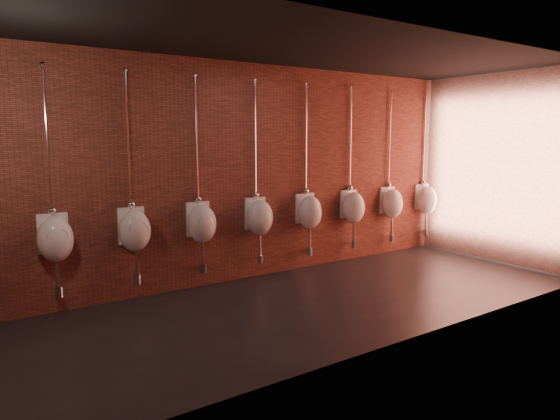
{
  "coord_description": "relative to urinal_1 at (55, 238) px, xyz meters",
  "views": [
    {
      "loc": [
        -3.61,
        -4.9,
        2.12
      ],
      "look_at": [
        0.35,
        0.9,
        1.1
      ],
      "focal_mm": 32.0,
      "sensor_mm": 36.0,
      "label": 1
    }
  ],
  "objects": [
    {
      "name": "urinal_1",
      "position": [
        0.0,
        0.0,
        0.0
      ],
      "size": [
        0.41,
        0.36,
        2.72
      ],
      "color": "white",
      "rests_on": "ground"
    },
    {
      "name": "urinal_6",
      "position": [
        4.73,
        0.0,
        0.0
      ],
      "size": [
        0.41,
        0.36,
        2.72
      ],
      "color": "white",
      "rests_on": "ground"
    },
    {
      "name": "ground",
      "position": [
        2.55,
        -1.35,
        -0.95
      ],
      "size": [
        8.5,
        8.5,
        0.0
      ],
      "primitive_type": "plane",
      "color": "black",
      "rests_on": "ground"
    },
    {
      "name": "urinal_7",
      "position": [
        5.68,
        0.0,
        0.0
      ],
      "size": [
        0.41,
        0.36,
        2.72
      ],
      "color": "white",
      "rests_on": "ground"
    },
    {
      "name": "urinal_2",
      "position": [
        0.95,
        0.0,
        0.0
      ],
      "size": [
        0.41,
        0.36,
        2.72
      ],
      "color": "white",
      "rests_on": "ground"
    },
    {
      "name": "urinal_5",
      "position": [
        3.78,
        0.0,
        0.0
      ],
      "size": [
        0.41,
        0.36,
        2.72
      ],
      "color": "white",
      "rests_on": "ground"
    },
    {
      "name": "urinal_8",
      "position": [
        6.62,
        0.0,
        0.0
      ],
      "size": [
        0.41,
        0.36,
        2.72
      ],
      "color": "white",
      "rests_on": "ground"
    },
    {
      "name": "urinal_3",
      "position": [
        1.89,
        0.0,
        0.0
      ],
      "size": [
        0.41,
        0.36,
        2.72
      ],
      "color": "white",
      "rests_on": "ground"
    },
    {
      "name": "urinal_4",
      "position": [
        2.84,
        0.0,
        0.0
      ],
      "size": [
        0.41,
        0.36,
        2.72
      ],
      "color": "white",
      "rests_on": "ground"
    },
    {
      "name": "room_shell",
      "position": [
        2.55,
        -1.35,
        1.06
      ],
      "size": [
        8.54,
        3.04,
        3.22
      ],
      "color": "black",
      "rests_on": "ground"
    }
  ]
}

